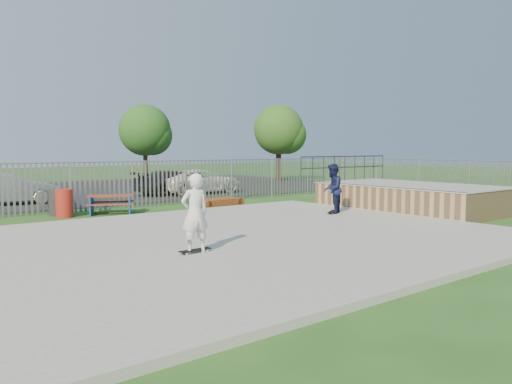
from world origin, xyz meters
TOP-DOWN VIEW (x-y plane):
  - ground at (0.00, 0.00)m, footprint 120.00×120.00m
  - concrete_slab at (0.00, 0.00)m, footprint 15.00×12.00m
  - quarter_pipe at (9.50, 1.04)m, footprint 5.50×7.05m
  - fence at (1.00, 4.59)m, footprint 26.04×16.02m
  - picnic_table at (-0.49, 7.74)m, footprint 2.17×2.02m
  - funbox at (4.12, 7.02)m, footprint 1.89×1.06m
  - trash_bin_red at (-2.24, 7.81)m, footprint 0.63×0.63m
  - trash_bin_grey at (-2.32, 8.44)m, footprint 0.57×0.57m
  - parking_lot at (0.00, 19.00)m, footprint 40.00×18.00m
  - car_silver at (-2.89, 13.54)m, footprint 4.35×1.89m
  - car_dark at (5.43, 13.38)m, footprint 4.58×1.95m
  - car_white at (6.86, 13.05)m, footprint 4.94×2.38m
  - tree_mid at (8.02, 22.36)m, footprint 3.71×3.71m
  - tree_right at (17.26, 18.31)m, footprint 3.82×3.82m
  - skateboard_a at (5.57, 1.66)m, footprint 0.79×0.59m
  - skateboard_b at (-2.10, -1.26)m, footprint 0.81×0.24m
  - skater_navy at (5.57, 1.66)m, footprint 1.12×1.06m
  - skater_white at (-2.10, -1.26)m, footprint 0.72×0.52m

SIDE VIEW (x-z plane):
  - ground at x=0.00m, z-range 0.00..0.00m
  - parking_lot at x=0.00m, z-range 0.00..0.02m
  - concrete_slab at x=0.00m, z-range 0.00..0.15m
  - funbox at x=4.12m, z-range 0.00..0.36m
  - skateboard_a at x=5.57m, z-range 0.15..0.23m
  - skateboard_b at x=-2.10m, z-range 0.15..0.23m
  - picnic_table at x=-0.49m, z-range 0.01..0.74m
  - trash_bin_grey at x=-2.32m, z-range 0.00..0.95m
  - trash_bin_red at x=-2.24m, z-range 0.00..1.04m
  - quarter_pipe at x=9.50m, z-range -0.54..1.65m
  - car_dark at x=5.43m, z-range 0.02..1.34m
  - car_white at x=6.86m, z-range 0.02..1.38m
  - car_silver at x=-2.89m, z-range 0.02..1.41m
  - fence at x=1.00m, z-range 0.00..2.00m
  - skater_navy at x=5.57m, z-range 0.15..1.99m
  - skater_white at x=-2.10m, z-range 0.15..1.99m
  - tree_mid at x=8.02m, z-range 0.99..6.71m
  - tree_right at x=17.26m, z-range 1.01..6.90m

